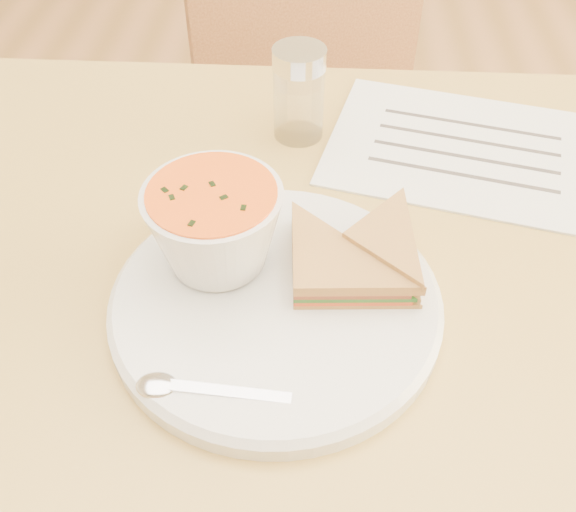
# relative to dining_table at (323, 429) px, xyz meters

# --- Properties ---
(dining_table) EXTENTS (1.00, 0.70, 0.75)m
(dining_table) POSITION_rel_dining_table_xyz_m (0.00, 0.00, 0.00)
(dining_table) COLOR olive
(dining_table) RESTS_ON floor
(chair_far) EXTENTS (0.57, 0.57, 0.98)m
(chair_far) POSITION_rel_dining_table_xyz_m (0.02, 0.46, 0.12)
(chair_far) COLOR #59311A
(chair_far) RESTS_ON floor
(plate) EXTENTS (0.33, 0.33, 0.02)m
(plate) POSITION_rel_dining_table_xyz_m (-0.06, -0.09, 0.38)
(plate) COLOR silver
(plate) RESTS_ON dining_table
(soup_bowl) EXTENTS (0.14, 0.14, 0.09)m
(soup_bowl) POSITION_rel_dining_table_xyz_m (-0.11, -0.05, 0.43)
(soup_bowl) COLOR silver
(soup_bowl) RESTS_ON plate
(sandwich_half_a) EXTENTS (0.12, 0.12, 0.03)m
(sandwich_half_a) POSITION_rel_dining_table_xyz_m (-0.04, -0.11, 0.41)
(sandwich_half_a) COLOR #B97C41
(sandwich_half_a) RESTS_ON plate
(sandwich_half_b) EXTENTS (0.13, 0.13, 0.03)m
(sandwich_half_b) POSITION_rel_dining_table_xyz_m (0.00, -0.04, 0.42)
(sandwich_half_b) COLOR #B97C41
(sandwich_half_b) RESTS_ON plate
(spoon) EXTENTS (0.17, 0.04, 0.01)m
(spoon) POSITION_rel_dining_table_xyz_m (-0.09, -0.20, 0.40)
(spoon) COLOR silver
(spoon) RESTS_ON plate
(paper_menu) EXTENTS (0.37, 0.30, 0.00)m
(paper_menu) POSITION_rel_dining_table_xyz_m (0.15, 0.17, 0.38)
(paper_menu) COLOR silver
(paper_menu) RESTS_ON dining_table
(condiment_shaker) EXTENTS (0.07, 0.07, 0.11)m
(condiment_shaker) POSITION_rel_dining_table_xyz_m (-0.05, 0.19, 0.43)
(condiment_shaker) COLOR silver
(condiment_shaker) RESTS_ON dining_table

